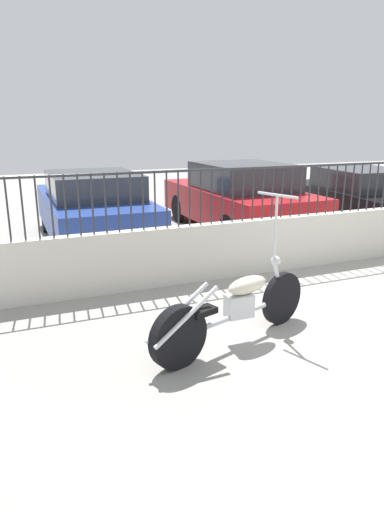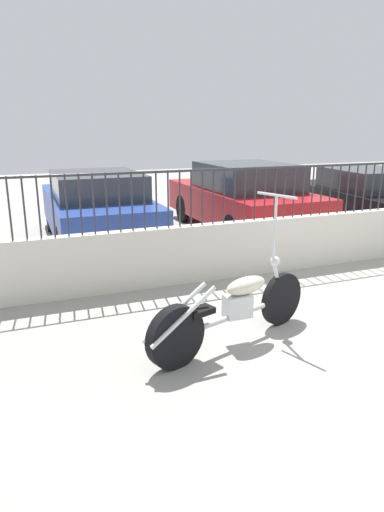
# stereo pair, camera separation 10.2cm
# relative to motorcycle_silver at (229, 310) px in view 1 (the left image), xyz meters

# --- Properties ---
(low_wall) EXTENTS (10.39, 0.18, 0.84)m
(low_wall) POSITION_rel_motorcycle_silver_xyz_m (2.62, 2.04, 0.03)
(low_wall) COLOR beige
(low_wall) RESTS_ON ground_plane
(fence_railing) EXTENTS (10.39, 0.04, 0.79)m
(fence_railing) POSITION_rel_motorcycle_silver_xyz_m (2.62, 2.04, 0.97)
(fence_railing) COLOR #2D2D33
(fence_railing) RESTS_ON low_wall
(motorcycle_silver) EXTENTS (2.10, 0.86, 1.53)m
(motorcycle_silver) POSITION_rel_motorcycle_silver_xyz_m (0.00, 0.00, 0.00)
(motorcycle_silver) COLOR black
(motorcycle_silver) RESTS_ON ground_plane
(car_blue) EXTENTS (1.78, 4.25, 1.38)m
(car_blue) POSITION_rel_motorcycle_silver_xyz_m (-0.42, 4.89, 0.30)
(car_blue) COLOR black
(car_blue) RESTS_ON ground_plane
(car_red) EXTENTS (1.89, 4.27, 1.46)m
(car_red) POSITION_rel_motorcycle_silver_xyz_m (2.70, 4.79, 0.33)
(car_red) COLOR black
(car_red) RESTS_ON ground_plane
(car_black) EXTENTS (2.29, 4.15, 1.27)m
(car_black) POSITION_rel_motorcycle_silver_xyz_m (5.71, 4.48, 0.25)
(car_black) COLOR black
(car_black) RESTS_ON ground_plane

